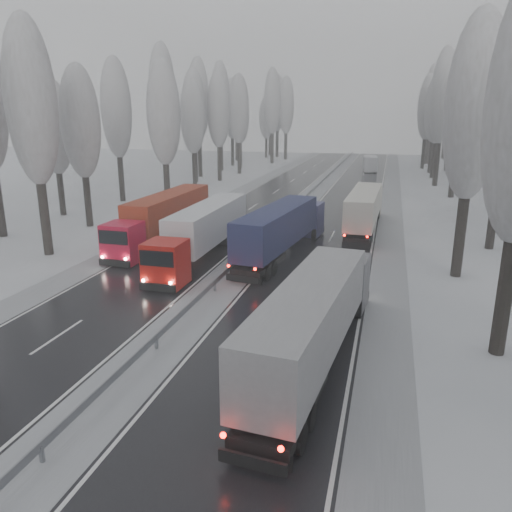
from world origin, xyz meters
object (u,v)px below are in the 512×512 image
at_px(truck_red_red, 164,215).
at_px(truck_blue_box, 283,227).
at_px(truck_cream_box, 365,207).
at_px(box_truck_distant, 370,163).
at_px(truck_grey_tarp, 316,314).
at_px(truck_red_white, 204,229).

bearing_deg(truck_red_red, truck_blue_box, -8.34).
bearing_deg(truck_cream_box, truck_blue_box, -116.41).
bearing_deg(box_truck_distant, truck_blue_box, -98.80).
height_order(box_truck_distant, truck_red_red, truck_red_red).
bearing_deg(truck_red_red, truck_cream_box, 29.03).
height_order(truck_grey_tarp, truck_red_red, truck_red_red).
height_order(box_truck_distant, truck_red_white, truck_red_white).
bearing_deg(truck_cream_box, box_truck_distant, 93.66).
relative_size(truck_red_white, truck_red_red, 0.98).
bearing_deg(truck_blue_box, truck_cream_box, 68.95).
bearing_deg(truck_blue_box, truck_red_white, -151.34).
distance_m(truck_blue_box, truck_red_red, 10.62).
bearing_deg(truck_blue_box, box_truck_distant, 93.43).
height_order(truck_cream_box, box_truck_distant, truck_cream_box).
xyz_separation_m(truck_grey_tarp, truck_cream_box, (0.59, 26.51, -0.05)).
relative_size(truck_grey_tarp, truck_red_white, 1.02).
distance_m(truck_blue_box, truck_cream_box, 11.68).
distance_m(truck_red_white, truck_red_red, 6.30).
distance_m(truck_cream_box, truck_red_white, 16.63).
xyz_separation_m(truck_blue_box, box_truck_distant, (3.79, 59.98, -0.82)).
relative_size(box_truck_distant, truck_red_white, 0.52).
height_order(truck_grey_tarp, truck_cream_box, truck_grey_tarp).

